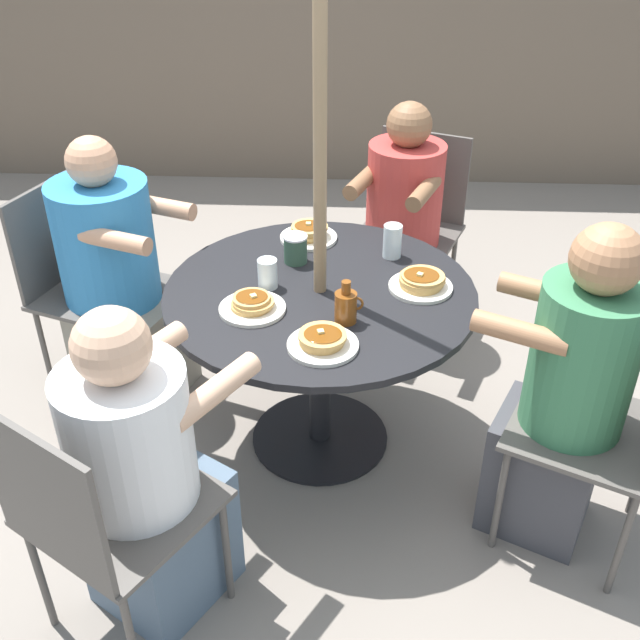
{
  "coord_description": "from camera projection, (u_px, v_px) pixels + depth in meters",
  "views": [
    {
      "loc": [
        0.11,
        -2.32,
        2.1
      ],
      "look_at": [
        0.0,
        0.0,
        0.58
      ],
      "focal_mm": 42.0,
      "sensor_mm": 36.0,
      "label": 1
    }
  ],
  "objects": [
    {
      "name": "diner_north",
      "position": [
        119.0,
        287.0,
        3.1
      ],
      "size": [
        0.57,
        0.52,
        1.16
      ],
      "rotation": [
        0.0,
        0.0,
        -1.92
      ],
      "color": "gray",
      "rests_on": "ground"
    },
    {
      "name": "patio_chair_north",
      "position": [
        82.0,
        276.0,
        3.15
      ],
      "size": [
        0.59,
        0.59,
        0.92
      ],
      "rotation": [
        0.0,
        0.0,
        -1.92
      ],
      "color": "#514C47",
      "rests_on": "ground"
    },
    {
      "name": "umbrella_pole",
      "position": [
        320.0,
        208.0,
        2.53
      ],
      "size": [
        0.05,
        0.05,
        2.07
      ],
      "primitive_type": "cylinder",
      "color": "#846B4C",
      "rests_on": "ground"
    },
    {
      "name": "diner_west",
      "position": [
        400.0,
        235.0,
        3.5
      ],
      "size": [
        0.48,
        0.55,
        1.14
      ],
      "rotation": [
        0.0,
        0.0,
        -3.52
      ],
      "color": "beige",
      "rests_on": "ground"
    },
    {
      "name": "drinking_glass_a",
      "position": [
        392.0,
        241.0,
        2.88
      ],
      "size": [
        0.07,
        0.07,
        0.13
      ],
      "primitive_type": "cylinder",
      "color": "silver",
      "rests_on": "patio_table"
    },
    {
      "name": "diner_south",
      "position": [
        565.0,
        402.0,
        2.42
      ],
      "size": [
        0.54,
        0.49,
        1.19
      ],
      "rotation": [
        0.0,
        0.0,
        1.12
      ],
      "color": "#3D3D42",
      "rests_on": "ground"
    },
    {
      "name": "pancake_plate_c",
      "position": [
        308.0,
        234.0,
        3.02
      ],
      "size": [
        0.23,
        0.23,
        0.07
      ],
      "color": "silver",
      "rests_on": "patio_table"
    },
    {
      "name": "pancake_plate_b",
      "position": [
        252.0,
        305.0,
        2.57
      ],
      "size": [
        0.23,
        0.23,
        0.07
      ],
      "color": "silver",
      "rests_on": "patio_table"
    },
    {
      "name": "pancake_plate_d",
      "position": [
        322.0,
        341.0,
        2.39
      ],
      "size": [
        0.23,
        0.23,
        0.06
      ],
      "color": "silver",
      "rests_on": "patio_table"
    },
    {
      "name": "patio_chair_south",
      "position": [
        620.0,
        423.0,
        2.36
      ],
      "size": [
        0.62,
        0.62,
        0.92
      ],
      "rotation": [
        0.0,
        0.0,
        1.12
      ],
      "color": "#514C47",
      "rests_on": "ground"
    },
    {
      "name": "patio_chair_west",
      "position": [
        413.0,
        217.0,
        3.63
      ],
      "size": [
        0.6,
        0.6,
        0.92
      ],
      "rotation": [
        0.0,
        0.0,
        -3.52
      ],
      "color": "#514C47",
      "rests_on": "ground"
    },
    {
      "name": "pancake_plate_a",
      "position": [
        421.0,
        282.0,
        2.7
      ],
      "size": [
        0.23,
        0.23,
        0.07
      ],
      "color": "silver",
      "rests_on": "patio_table"
    },
    {
      "name": "syrup_bottle",
      "position": [
        346.0,
        306.0,
        2.5
      ],
      "size": [
        0.1,
        0.08,
        0.15
      ],
      "color": "brown",
      "rests_on": "patio_table"
    },
    {
      "name": "back_fence",
      "position": [
        340.0,
        58.0,
        4.95
      ],
      "size": [
        10.0,
        0.06,
        1.69
      ],
      "primitive_type": "cube",
      "color": "brown",
      "rests_on": "ground"
    },
    {
      "name": "diner_east",
      "position": [
        145.0,
        480.0,
        2.2
      ],
      "size": [
        0.57,
        0.62,
        1.11
      ],
      "rotation": [
        0.0,
        0.0,
        -0.56
      ],
      "color": "slate",
      "rests_on": "ground"
    },
    {
      "name": "patio_chair_east",
      "position": [
        95.0,
        512.0,
        2.05
      ],
      "size": [
        0.64,
        0.64,
        0.92
      ],
      "rotation": [
        0.0,
        0.0,
        -0.56
      ],
      "color": "#514C47",
      "rests_on": "ground"
    },
    {
      "name": "drinking_glass_b",
      "position": [
        268.0,
        273.0,
        2.69
      ],
      "size": [
        0.07,
        0.07,
        0.11
      ],
      "primitive_type": "cylinder",
      "color": "silver",
      "rests_on": "patio_table"
    },
    {
      "name": "ground_plane",
      "position": [
        320.0,
        438.0,
        3.09
      ],
      "size": [
        12.0,
        12.0,
        0.0
      ],
      "primitive_type": "plane",
      "color": "gray"
    },
    {
      "name": "patio_table",
      "position": [
        320.0,
        318.0,
        2.77
      ],
      "size": [
        1.14,
        1.14,
        0.71
      ],
      "color": "black",
      "rests_on": "ground"
    },
    {
      "name": "coffee_cup",
      "position": [
        295.0,
        249.0,
        2.85
      ],
      "size": [
        0.09,
        0.09,
        0.11
      ],
      "color": "#33513D",
      "rests_on": "patio_table"
    }
  ]
}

